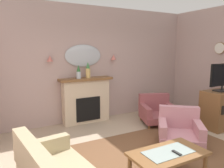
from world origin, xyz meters
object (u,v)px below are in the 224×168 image
object	(u,v)px
wall_sconce_left	(50,58)
tv_remote	(177,153)
mantel_vase_left	(79,72)
tv_cabinet	(219,109)
armchair_beside_couch	(180,129)
wall_clock	(220,48)
coffee_table	(168,156)
fireplace	(86,101)
wall_mirror	(83,56)
wall_sconce_right	(114,57)
mantel_vase_right	(88,71)
armchair_near_fireplace	(157,111)
tv_flatscreen	(223,77)

from	to	relation	value
wall_sconce_left	tv_remote	distance (m)	3.49
mantel_vase_left	tv_cabinet	size ratio (longest dim) A/B	0.37
armchair_beside_couch	wall_clock	bearing A→B (deg)	18.93
wall_sconce_left	coffee_table	size ratio (longest dim) A/B	0.13
wall_sconce_left	tv_cabinet	xyz separation A→B (m)	(3.50, -1.99, -1.21)
fireplace	wall_mirror	bearing A→B (deg)	90.00
mantel_vase_left	wall_sconce_left	xyz separation A→B (m)	(-0.65, 0.12, 0.34)
wall_sconce_right	tv_cabinet	world-z (taller)	wall_sconce_right
mantel_vase_left	tv_remote	distance (m)	3.14
tv_remote	wall_sconce_right	bearing A→B (deg)	76.96
fireplace	mantel_vase_right	bearing A→B (deg)	-29.53
wall_clock	coffee_table	world-z (taller)	wall_clock
tv_remote	coffee_table	bearing A→B (deg)	128.16
mantel_vase_right	wall_clock	distance (m)	3.45
armchair_beside_couch	coffee_table	bearing A→B (deg)	-142.41
fireplace	mantel_vase_left	size ratio (longest dim) A/B	4.08
tv_remote	armchair_near_fireplace	distance (m)	2.59
tv_remote	armchair_near_fireplace	size ratio (longest dim) A/B	0.15
tv_remote	armchair_beside_couch	world-z (taller)	armchair_beside_couch
armchair_near_fireplace	mantel_vase_right	bearing A→B (deg)	150.43
mantel_vase_right	wall_sconce_right	size ratio (longest dim) A/B	2.85
mantel_vase_left	armchair_beside_couch	xyz separation A→B (m)	(1.33, -2.08, -1.01)
wall_sconce_right	tv_cabinet	distance (m)	2.94
wall_sconce_right	armchair_near_fireplace	size ratio (longest dim) A/B	0.13
fireplace	wall_clock	xyz separation A→B (m)	(3.16, -1.42, 1.33)
mantel_vase_right	tv_remote	bearing A→B (deg)	-88.54
wall_sconce_right	armchair_beside_couch	size ratio (longest dim) A/B	0.12
wall_sconce_right	armchair_beside_couch	xyz separation A→B (m)	(0.28, -2.20, -1.35)
wall_sconce_left	mantel_vase_left	bearing A→B (deg)	-10.46
wall_sconce_left	tv_remote	size ratio (longest dim) A/B	0.88
mantel_vase_right	armchair_beside_couch	size ratio (longest dim) A/B	0.35
tv_cabinet	mantel_vase_right	bearing A→B (deg)	144.27
mantel_vase_right	wall_sconce_right	distance (m)	0.87
wall_mirror	tv_cabinet	bearing A→B (deg)	-37.59
fireplace	wall_mirror	world-z (taller)	wall_mirror
mantel_vase_right	armchair_near_fireplace	world-z (taller)	mantel_vase_right
mantel_vase_right	coffee_table	size ratio (longest dim) A/B	0.36
mantel_vase_left	tv_remote	size ratio (longest dim) A/B	2.08
fireplace	wall_sconce_right	bearing A→B (deg)	6.16
wall_clock	armchair_near_fireplace	xyz separation A→B (m)	(-1.58, 0.52, -1.59)
tv_flatscreen	armchair_near_fireplace	bearing A→B (deg)	136.30
tv_remote	tv_flatscreen	size ratio (longest dim) A/B	0.19
tv_remote	armchair_near_fireplace	bearing A→B (deg)	55.83
tv_remote	mantel_vase_left	bearing A→B (deg)	96.20
wall_mirror	armchair_near_fireplace	bearing A→B (deg)	-33.31
mantel_vase_left	tv_flatscreen	xyz separation A→B (m)	(2.85, -1.89, -0.07)
mantel_vase_left	wall_sconce_right	size ratio (longest dim) A/B	2.38
wall_mirror	wall_clock	distance (m)	3.53
armchair_near_fireplace	wall_clock	bearing A→B (deg)	-18.35
wall_mirror	armchair_beside_couch	xyz separation A→B (m)	(1.13, -2.25, -1.40)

